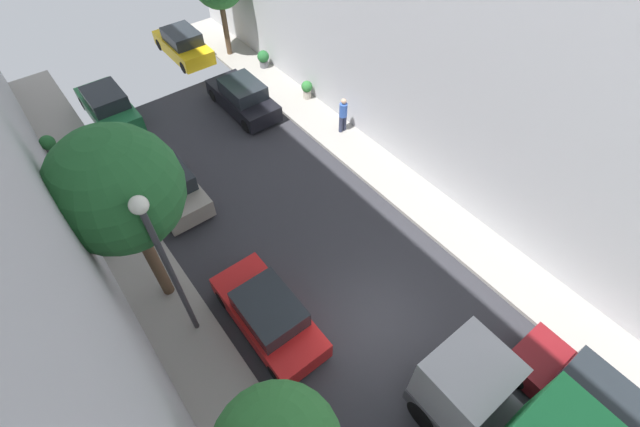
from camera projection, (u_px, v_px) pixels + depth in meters
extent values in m
plane|color=#2D2D33|center=(376.00, 325.00, 13.88)|extent=(32.00, 32.00, 0.00)
cube|color=gray|center=(243.00, 427.00, 11.83)|extent=(2.00, 44.00, 0.15)
cube|color=gray|center=(477.00, 246.00, 15.83)|extent=(2.00, 44.00, 0.15)
cube|color=#B2B2B7|center=(639.00, 24.00, 12.01)|extent=(6.00, 44.00, 14.40)
cube|color=red|center=(269.00, 316.00, 13.47)|extent=(1.76, 4.20, 0.76)
cube|color=#1E2328|center=(269.00, 309.00, 12.86)|extent=(1.56, 2.10, 0.64)
cylinder|color=black|center=(223.00, 299.00, 14.13)|extent=(0.22, 0.64, 0.64)
cylinder|color=black|center=(263.00, 274.00, 14.75)|extent=(0.22, 0.64, 0.64)
cylinder|color=black|center=(276.00, 373.00, 12.54)|extent=(0.22, 0.64, 0.64)
cylinder|color=black|center=(319.00, 342.00, 13.16)|extent=(0.22, 0.64, 0.64)
cube|color=gray|center=(169.00, 187.00, 17.13)|extent=(1.76, 4.20, 0.76)
cube|color=#1E2328|center=(166.00, 177.00, 16.52)|extent=(1.56, 2.10, 0.64)
cylinder|color=black|center=(137.00, 178.00, 17.78)|extent=(0.22, 0.64, 0.64)
cylinder|color=black|center=(172.00, 162.00, 18.40)|extent=(0.22, 0.64, 0.64)
cylinder|color=black|center=(170.00, 224.00, 16.19)|extent=(0.22, 0.64, 0.64)
cylinder|color=black|center=(207.00, 205.00, 16.82)|extent=(0.22, 0.64, 0.64)
cube|color=#1E6638|center=(109.00, 109.00, 20.50)|extent=(1.76, 4.20, 0.76)
cube|color=#1E2328|center=(105.00, 98.00, 19.89)|extent=(1.56, 2.10, 0.64)
cylinder|color=black|center=(84.00, 104.00, 21.15)|extent=(0.22, 0.64, 0.64)
cylinder|color=black|center=(115.00, 92.00, 21.78)|extent=(0.22, 0.64, 0.64)
cylinder|color=black|center=(107.00, 136.00, 19.56)|extent=(0.22, 0.64, 0.64)
cylinder|color=black|center=(139.00, 122.00, 20.19)|extent=(0.22, 0.64, 0.64)
cube|color=maroon|center=(584.00, 402.00, 11.81)|extent=(1.76, 4.20, 0.76)
cube|color=#1E2328|center=(601.00, 398.00, 11.20)|extent=(1.56, 2.10, 0.64)
cylinder|color=black|center=(516.00, 377.00, 12.47)|extent=(0.22, 0.64, 0.64)
cylinder|color=black|center=(547.00, 346.00, 13.09)|extent=(0.22, 0.64, 0.64)
cube|color=black|center=(243.00, 100.00, 20.96)|extent=(1.76, 4.20, 0.76)
cube|color=#1E2328|center=(243.00, 89.00, 20.35)|extent=(1.56, 2.10, 0.64)
cylinder|color=black|center=(214.00, 95.00, 21.62)|extent=(0.22, 0.64, 0.64)
cylinder|color=black|center=(241.00, 84.00, 22.24)|extent=(0.22, 0.64, 0.64)
cylinder|color=black|center=(247.00, 126.00, 20.03)|extent=(0.22, 0.64, 0.64)
cylinder|color=black|center=(275.00, 113.00, 20.65)|extent=(0.22, 0.64, 0.64)
cube|color=gold|center=(184.00, 47.00, 24.24)|extent=(1.76, 4.20, 0.76)
cube|color=#1E2328|center=(182.00, 36.00, 23.63)|extent=(1.56, 2.10, 0.64)
cylinder|color=black|center=(160.00, 44.00, 24.90)|extent=(0.22, 0.64, 0.64)
cylinder|color=black|center=(185.00, 36.00, 25.52)|extent=(0.22, 0.64, 0.64)
cylinder|color=black|center=(184.00, 67.00, 23.31)|extent=(0.22, 0.64, 0.64)
cylinder|color=black|center=(210.00, 58.00, 23.93)|extent=(0.22, 0.64, 0.64)
cube|color=#B7B7BC|center=(466.00, 380.00, 10.92)|extent=(2.10, 1.80, 1.70)
cylinder|color=black|center=(424.00, 414.00, 11.66)|extent=(0.30, 0.96, 0.96)
cylinder|color=black|center=(471.00, 370.00, 12.44)|extent=(0.30, 0.96, 0.96)
cylinder|color=#2D334C|center=(341.00, 124.00, 19.72)|extent=(0.18, 0.18, 0.82)
cylinder|color=#2D334C|center=(344.00, 122.00, 19.80)|extent=(0.18, 0.18, 0.82)
cylinder|color=#3359B2|center=(343.00, 110.00, 19.20)|extent=(0.36, 0.36, 0.64)
sphere|color=tan|center=(344.00, 101.00, 18.86)|extent=(0.24, 0.24, 0.24)
cylinder|color=brown|center=(226.00, 28.00, 23.48)|extent=(0.29, 0.29, 2.91)
cylinder|color=brown|center=(153.00, 259.00, 13.16)|extent=(0.36, 0.36, 3.63)
sphere|color=#23602D|center=(117.00, 190.00, 10.82)|extent=(3.37, 3.37, 3.37)
cylinder|color=#B2A899|center=(307.00, 94.00, 21.61)|extent=(0.39, 0.39, 0.42)
sphere|color=#2D7233|center=(307.00, 86.00, 21.29)|extent=(0.56, 0.56, 0.56)
cylinder|color=#B2A899|center=(110.00, 244.00, 15.58)|extent=(0.43, 0.43, 0.35)
sphere|color=#2D7233|center=(106.00, 237.00, 15.29)|extent=(0.52, 0.52, 0.52)
cylinder|color=slate|center=(53.00, 151.00, 18.82)|extent=(0.42, 0.42, 0.42)
sphere|color=#23602D|center=(47.00, 143.00, 18.47)|extent=(0.64, 0.64, 0.64)
cylinder|color=slate|center=(60.00, 167.00, 18.16)|extent=(0.51, 0.51, 0.42)
sphere|color=#38843D|center=(55.00, 158.00, 17.81)|extent=(0.64, 0.64, 0.64)
cylinder|color=slate|center=(264.00, 64.00, 23.53)|extent=(0.45, 0.45, 0.35)
sphere|color=#23602D|center=(263.00, 56.00, 23.20)|extent=(0.63, 0.63, 0.63)
cylinder|color=#333338|center=(174.00, 279.00, 11.57)|extent=(0.16, 0.16, 5.57)
sphere|color=white|center=(139.00, 205.00, 9.29)|extent=(0.44, 0.44, 0.44)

